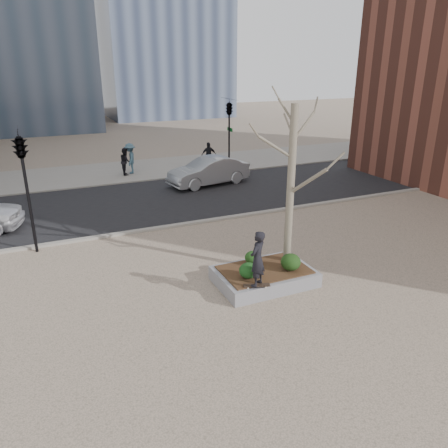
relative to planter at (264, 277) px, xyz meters
name	(u,v)px	position (x,y,z in m)	size (l,w,h in m)	color
ground	(236,289)	(-1.00, 0.00, -0.23)	(120.00, 120.00, 0.00)	tan
street	(150,201)	(-1.00, 10.00, -0.21)	(60.00, 8.00, 0.02)	black
far_sidewalk	(122,171)	(-1.00, 17.00, -0.21)	(60.00, 6.00, 0.02)	gray
planter	(264,277)	(0.00, 0.00, 0.00)	(3.00, 2.00, 0.45)	gray
planter_mulch	(264,270)	(0.00, 0.00, 0.25)	(2.70, 1.70, 0.04)	#382314
sycamore_tree	(292,161)	(1.00, 0.30, 3.56)	(2.80, 2.80, 6.60)	gray
shrub_left	(248,271)	(-0.73, -0.32, 0.50)	(0.56, 0.56, 0.48)	#133E16
shrub_middle	(253,258)	(-0.17, 0.49, 0.48)	(0.51, 0.51, 0.43)	black
shrub_right	(291,262)	(0.72, -0.38, 0.53)	(0.62, 0.62, 0.53)	#193410
skateboard	(257,286)	(-0.75, -0.88, 0.26)	(0.78, 0.20, 0.07)	black
skateboarder	(257,259)	(-0.75, -0.88, 1.13)	(0.61, 0.40, 1.67)	black
car_silver	(209,171)	(2.88, 11.69, 0.57)	(1.63, 4.69, 1.54)	#979A9E
car_third	(384,157)	(15.35, 11.23, 0.43)	(1.77, 4.34, 1.26)	slate
pedestrian_a	(126,161)	(-0.90, 15.97, 0.63)	(0.81, 0.63, 1.66)	black
pedestrian_b	(130,158)	(-0.56, 16.16, 0.74)	(1.22, 0.70, 1.89)	#3F6073
pedestrian_c	(209,155)	(4.53, 15.69, 0.63)	(0.98, 0.41, 1.67)	black
traffic_light_near	(28,193)	(-6.50, 5.60, 2.02)	(0.60, 2.48, 4.50)	black
traffic_light_far	(229,135)	(5.50, 14.60, 2.02)	(0.60, 2.48, 4.50)	black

